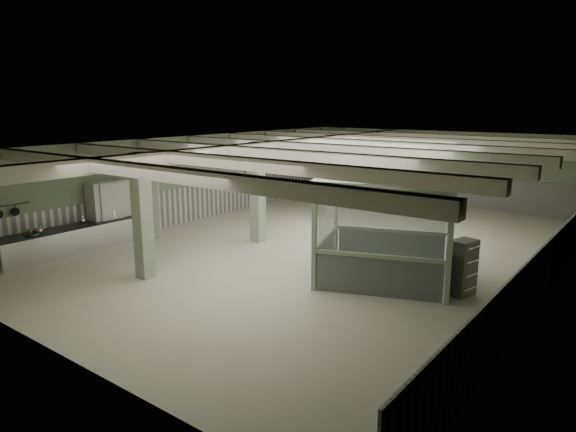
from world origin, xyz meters
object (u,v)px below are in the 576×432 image
Objects in this scene: walkin_cooler at (122,209)px; guard_booth at (387,212)px; filing_cabinet at (463,268)px; prep_counter at (79,238)px.

guard_booth is at bearing 10.62° from walkin_cooler.
filing_cabinet is at bearing 9.39° from walkin_cooler.
guard_booth reaches higher than prep_counter.
walkin_cooler is 12.02m from filing_cabinet.
walkin_cooler reaches higher than prep_counter.
walkin_cooler reaches higher than filing_cabinet.
prep_counter is 10.39m from guard_booth.
walkin_cooler is (-0.08, 1.82, 0.67)m from prep_counter.
walkin_cooler is at bearing -156.67° from filing_cabinet.
prep_counter is 3.71× the size of filing_cabinet.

